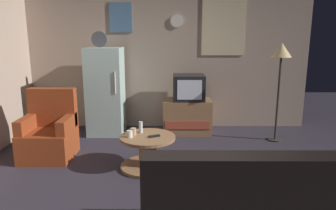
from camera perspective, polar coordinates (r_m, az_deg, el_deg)
name	(u,v)px	position (r m, az deg, el deg)	size (l,w,h in m)	color
ground_plane	(163,184)	(3.85, -0.85, -13.95)	(12.00, 12.00, 0.00)	#2D2833
wall_with_art	(166,53)	(5.90, -0.32, 9.34)	(5.20, 0.12, 2.76)	tan
fridge	(106,91)	(5.61, -11.15, 2.45)	(0.60, 0.62, 1.77)	silver
tv_stand	(187,116)	(5.64, 3.40, -2.02)	(0.84, 0.53, 0.60)	#8E6642
crt_tv	(189,87)	(5.54, 3.74, 3.17)	(0.54, 0.51, 0.44)	black
standing_lamp	(281,58)	(5.34, 19.66, 7.99)	(0.32, 0.32, 1.59)	#332D28
coffee_table	(148,152)	(4.20, -3.65, -8.42)	(0.72, 0.72, 0.44)	#8E6642
wine_glass	(141,127)	(4.25, -4.93, -3.98)	(0.05, 0.05, 0.15)	silver
mug_ceramic_white	(130,134)	(4.08, -6.93, -5.19)	(0.08, 0.08, 0.09)	silver
mug_ceramic_tan	(133,131)	(4.18, -6.25, -4.76)	(0.08, 0.08, 0.09)	tan
remote_control	(154,136)	(4.08, -2.49, -5.60)	(0.15, 0.04, 0.02)	black
armchair	(49,134)	(4.84, -20.54, -4.85)	(0.68, 0.68, 0.96)	maroon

